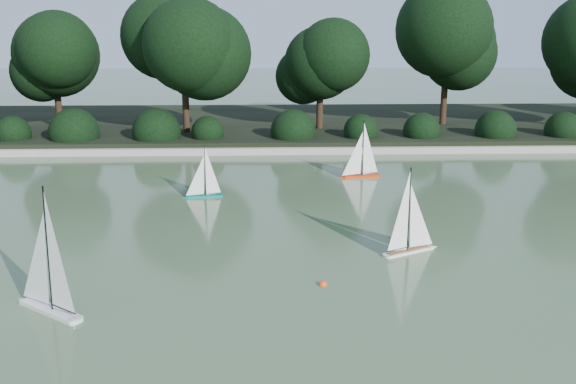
{
  "coord_description": "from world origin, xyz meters",
  "views": [
    {
      "loc": [
        -0.62,
        -8.07,
        3.57
      ],
      "look_at": [
        -0.26,
        2.47,
        0.7
      ],
      "focal_mm": 40.0,
      "sensor_mm": 36.0,
      "label": 1
    }
  ],
  "objects": [
    {
      "name": "sailboat_orange",
      "position": [
        1.48,
        6.29,
        0.22
      ],
      "size": [
        1.03,
        0.35,
        1.41
      ],
      "color": "#EE2C03",
      "rests_on": "ground"
    },
    {
      "name": "ground",
      "position": [
        0.0,
        0.0,
        0.0
      ],
      "size": [
        80.0,
        80.0,
        0.0
      ],
      "primitive_type": "plane",
      "color": "#324228",
      "rests_on": "ground"
    },
    {
      "name": "pond_coping",
      "position": [
        0.0,
        9.0,
        0.09
      ],
      "size": [
        40.0,
        0.35,
        0.18
      ],
      "primitive_type": "cube",
      "color": "gray",
      "rests_on": "ground"
    },
    {
      "name": "sailboat_teal",
      "position": [
        -1.98,
        4.69,
        0.18
      ],
      "size": [
        0.86,
        0.27,
        1.17
      ],
      "color": "#057D73",
      "rests_on": "ground"
    },
    {
      "name": "sailboat_white_a",
      "position": [
        -3.44,
        -0.54,
        0.27
      ],
      "size": [
        1.11,
        0.89,
        1.74
      ],
      "color": "silver",
      "rests_on": "ground"
    },
    {
      "name": "sailboat_white_b",
      "position": [
        1.67,
        1.38,
        0.23
      ],
      "size": [
        1.01,
        0.62,
        1.47
      ],
      "color": "white",
      "rests_on": "ground"
    },
    {
      "name": "race_buoy",
      "position": [
        0.14,
        0.12,
        0.0
      ],
      "size": [
        0.13,
        0.13,
        0.13
      ],
      "primitive_type": "sphere",
      "color": "#E1450B",
      "rests_on": "ground"
    },
    {
      "name": "tree_line",
      "position": [
        1.23,
        11.44,
        2.64
      ],
      "size": [
        26.31,
        3.93,
        4.39
      ],
      "color": "black",
      "rests_on": "ground"
    },
    {
      "name": "shrub_hedge",
      "position": [
        0.0,
        9.9,
        0.45
      ],
      "size": [
        29.1,
        1.1,
        1.1
      ],
      "color": "black",
      "rests_on": "ground"
    },
    {
      "name": "far_bank",
      "position": [
        0.0,
        13.0,
        0.15
      ],
      "size": [
        40.0,
        8.0,
        0.3
      ],
      "primitive_type": "cube",
      "color": "black",
      "rests_on": "ground"
    }
  ]
}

